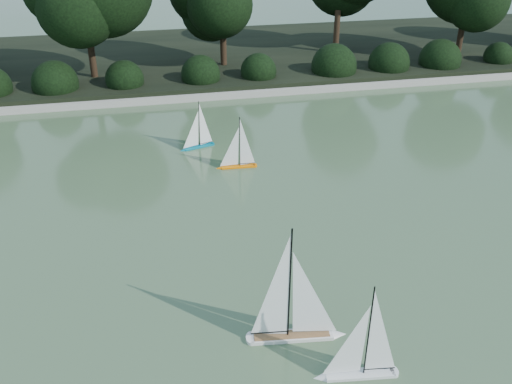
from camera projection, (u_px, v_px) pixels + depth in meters
ground at (284, 294)px, 8.36m from camera, size 80.00×80.00×0.00m
pond_coping at (203, 96)px, 16.08m from camera, size 40.00×0.35×0.18m
far_bank at (187, 58)px, 19.51m from camera, size 40.00×8.00×0.30m
shrub_hedge at (198, 75)px, 16.69m from camera, size 29.10×1.10×1.10m
sailboat_white_a at (355, 362)px, 6.85m from camera, size 1.07×0.30×1.45m
sailboat_white_b at (300, 320)px, 7.42m from camera, size 1.36×0.37×1.85m
sailboat_orange at (235, 159)px, 12.08m from camera, size 0.90×0.20×1.22m
sailboat_teal at (196, 140)px, 13.01m from camera, size 0.86×0.37×1.19m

